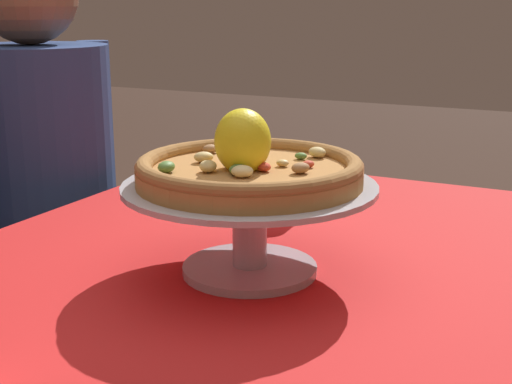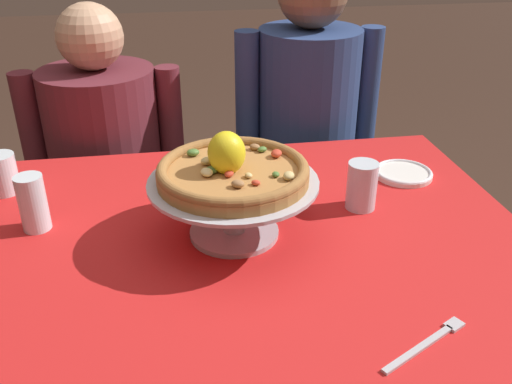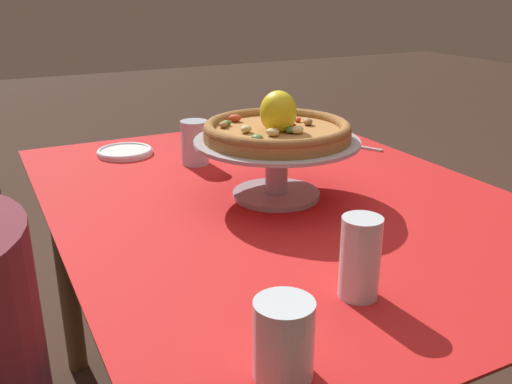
{
  "view_description": "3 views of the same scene",
  "coord_description": "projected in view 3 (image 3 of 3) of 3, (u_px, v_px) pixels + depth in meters",
  "views": [
    {
      "loc": [
        -0.88,
        -0.44,
        1.11
      ],
      "look_at": [
        0.04,
        0.02,
        0.84
      ],
      "focal_mm": 49.91,
      "sensor_mm": 36.0,
      "label": 1
    },
    {
      "loc": [
        -0.12,
        -1.04,
        1.39
      ],
      "look_at": [
        0.06,
        0.06,
        0.8
      ],
      "focal_mm": 38.94,
      "sensor_mm": 36.0,
      "label": 2
    },
    {
      "loc": [
        -1.06,
        0.6,
        1.18
      ],
      "look_at": [
        -0.01,
        0.06,
        0.75
      ],
      "focal_mm": 39.81,
      "sensor_mm": 36.0,
      "label": 3
    }
  ],
  "objects": [
    {
      "name": "dining_table",
      "position": [
        278.0,
        233.0,
        1.33
      ],
      "size": [
        1.33,
        0.99,
        0.72
      ],
      "color": "brown",
      "rests_on": "ground"
    },
    {
      "name": "pizza_stand",
      "position": [
        276.0,
        159.0,
        1.26
      ],
      "size": [
        0.37,
        0.37,
        0.14
      ],
      "color": "#B7B7C1",
      "rests_on": "dining_table"
    },
    {
      "name": "pizza",
      "position": [
        277.0,
        128.0,
        1.24
      ],
      "size": [
        0.32,
        0.32,
        0.11
      ],
      "color": "#AD753D",
      "rests_on": "pizza_stand"
    },
    {
      "name": "water_glass_side_right",
      "position": [
        195.0,
        146.0,
        1.51
      ],
      "size": [
        0.07,
        0.07,
        0.12
      ],
      "color": "silver",
      "rests_on": "dining_table"
    },
    {
      "name": "water_glass_back_left",
      "position": [
        284.0,
        343.0,
        0.69
      ],
      "size": [
        0.08,
        0.08,
        0.1
      ],
      "color": "silver",
      "rests_on": "dining_table"
    },
    {
      "name": "water_glass_side_left",
      "position": [
        360.0,
        263.0,
        0.87
      ],
      "size": [
        0.06,
        0.06,
        0.13
      ],
      "color": "silver",
      "rests_on": "dining_table"
    },
    {
      "name": "side_plate",
      "position": [
        125.0,
        152.0,
        1.61
      ],
      "size": [
        0.16,
        0.16,
        0.02
      ],
      "color": "white",
      "rests_on": "dining_table"
    },
    {
      "name": "dinner_fork",
      "position": [
        347.0,
        145.0,
        1.7
      ],
      "size": [
        0.19,
        0.11,
        0.01
      ],
      "color": "#B7B7C1",
      "rests_on": "dining_table"
    }
  ]
}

